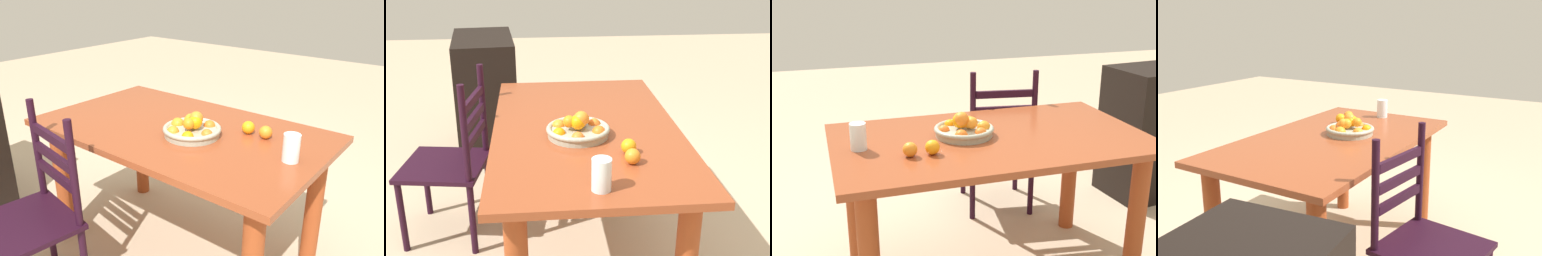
{
  "view_description": "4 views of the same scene",
  "coord_description": "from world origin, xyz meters",
  "views": [
    {
      "loc": [
        -1.24,
        1.47,
        1.54
      ],
      "look_at": [
        -0.12,
        0.05,
        0.82
      ],
      "focal_mm": 36.47,
      "sensor_mm": 36.0,
      "label": 1
    },
    {
      "loc": [
        -2.2,
        0.24,
        1.66
      ],
      "look_at": [
        -0.12,
        0.05,
        0.82
      ],
      "focal_mm": 45.87,
      "sensor_mm": 36.0,
      "label": 2
    },
    {
      "loc": [
        -0.81,
        -2.13,
        1.57
      ],
      "look_at": [
        -0.12,
        0.05,
        0.82
      ],
      "focal_mm": 46.07,
      "sensor_mm": 36.0,
      "label": 3
    },
    {
      "loc": [
        2.1,
        1.36,
        1.49
      ],
      "look_at": [
        -0.12,
        0.05,
        0.82
      ],
      "focal_mm": 41.14,
      "sensor_mm": 36.0,
      "label": 4
    }
  ],
  "objects": [
    {
      "name": "ground_plane",
      "position": [
        0.0,
        0.0,
        0.0
      ],
      "size": [
        12.0,
        12.0,
        0.0
      ],
      "primitive_type": "plane",
      "color": "tan"
    },
    {
      "name": "dining_table",
      "position": [
        0.0,
        0.0,
        0.63
      ],
      "size": [
        1.53,
        0.89,
        0.78
      ],
      "color": "brown",
      "rests_on": "ground"
    },
    {
      "name": "chair_near_window",
      "position": [
        0.33,
        0.71,
        0.46
      ],
      "size": [
        0.5,
        0.5,
        0.97
      ],
      "rotation": [
        0.0,
        0.0,
        2.99
      ],
      "color": "black",
      "rests_on": "ground"
    },
    {
      "name": "fruit_bowl",
      "position": [
        -0.12,
        0.05,
        0.82
      ],
      "size": [
        0.29,
        0.29,
        0.13
      ],
      "color": "#9FA18D",
      "rests_on": "dining_table"
    },
    {
      "name": "orange_loose_0",
      "position": [
        -0.33,
        -0.15,
        0.81
      ],
      "size": [
        0.07,
        0.07,
        0.07
      ],
      "primitive_type": "sphere",
      "color": "orange",
      "rests_on": "dining_table"
    },
    {
      "name": "orange_loose_1",
      "position": [
        -0.43,
        -0.15,
        0.81
      ],
      "size": [
        0.07,
        0.07,
        0.07
      ],
      "primitive_type": "sphere",
      "color": "orange",
      "rests_on": "dining_table"
    },
    {
      "name": "drinking_glass",
      "position": [
        -0.63,
        0.01,
        0.84
      ],
      "size": [
        0.07,
        0.07,
        0.12
      ],
      "primitive_type": "cylinder",
      "color": "silver",
      "rests_on": "dining_table"
    }
  ]
}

